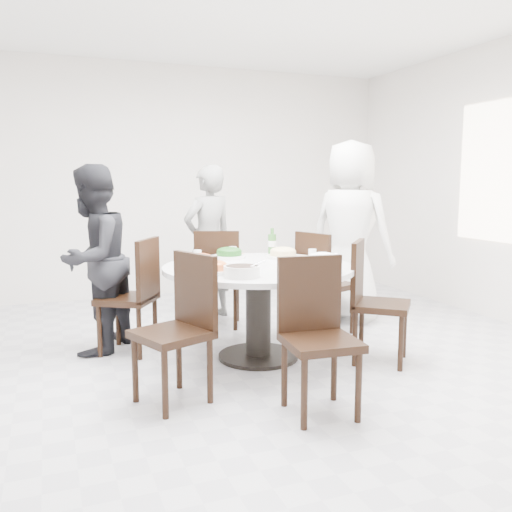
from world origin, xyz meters
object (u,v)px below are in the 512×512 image
object	(u,v)px
chair_s	(321,338)
diner_right	(350,231)
chair_n	(219,278)
beverage_bottle	(272,242)
chair_ne	(327,283)
dining_table	(258,312)
chair_nw	(127,296)
chair_sw	(172,330)
rice_bowl	(323,265)
diner_middle	(209,242)
diner_left	(93,260)
chair_se	(381,302)
soup_bowl	(242,271)

from	to	relation	value
chair_s	diner_right	distance (m)	2.38
chair_n	beverage_bottle	xyz separation A→B (m)	(0.32, -0.56, 0.40)
chair_ne	beverage_bottle	size ratio (longest dim) A/B	3.86
dining_table	chair_nw	world-z (taller)	chair_nw
chair_ne	chair_nw	size ratio (longest dim) A/B	1.00
dining_table	chair_sw	size ratio (longest dim) A/B	1.58
chair_n	rice_bowl	world-z (taller)	chair_n
chair_ne	chair_sw	xyz separation A→B (m)	(-1.69, -1.07, 0.00)
dining_table	chair_nw	xyz separation A→B (m)	(-0.95, 0.53, 0.10)
dining_table	chair_nw	size ratio (longest dim) A/B	1.58
chair_nw	diner_middle	size ratio (longest dim) A/B	0.61
chair_n	diner_middle	size ratio (longest dim) A/B	0.61
dining_table	chair_nw	distance (m)	1.09
rice_bowl	diner_left	bearing A→B (deg)	143.70
chair_se	diner_left	world-z (taller)	diner_left
rice_bowl	diner_middle	bearing A→B (deg)	99.54
chair_n	chair_nw	size ratio (longest dim) A/B	1.00
rice_bowl	beverage_bottle	bearing A→B (deg)	89.68
rice_bowl	chair_nw	bearing A→B (deg)	141.76
soup_bowl	chair_sw	bearing A→B (deg)	-159.68
chair_n	chair_nw	bearing A→B (deg)	51.03
chair_nw	chair_se	size ratio (longest dim) A/B	1.00
beverage_bottle	dining_table	bearing A→B (deg)	-123.54
diner_right	diner_middle	world-z (taller)	diner_right
dining_table	rice_bowl	size ratio (longest dim) A/B	5.82
chair_sw	diner_middle	world-z (taller)	diner_middle
chair_se	dining_table	bearing A→B (deg)	103.80
chair_nw	soup_bowl	bearing A→B (deg)	66.89
beverage_bottle	soup_bowl	bearing A→B (deg)	-123.94
chair_nw	diner_left	distance (m)	0.40
diner_right	beverage_bottle	world-z (taller)	diner_right
soup_bowl	beverage_bottle	bearing A→B (deg)	56.06
diner_middle	rice_bowl	distance (m)	1.90
chair_nw	chair_s	distance (m)	1.88
diner_left	rice_bowl	world-z (taller)	diner_left
dining_table	chair_n	xyz separation A→B (m)	(-0.00, 1.05, 0.10)
chair_se	rice_bowl	world-z (taller)	chair_se
chair_n	chair_se	world-z (taller)	same
diner_right	soup_bowl	distance (m)	2.02
chair_sw	beverage_bottle	xyz separation A→B (m)	(1.16, 1.11, 0.40)
chair_sw	diner_middle	size ratio (longest dim) A/B	0.61
diner_left	beverage_bottle	distance (m)	1.53
chair_ne	rice_bowl	distance (m)	1.11
chair_nw	chair_sw	xyz separation A→B (m)	(0.12, -1.15, 0.00)
chair_sw	chair_s	xyz separation A→B (m)	(0.80, -0.49, 0.00)
soup_bowl	diner_middle	bearing A→B (deg)	80.97
diner_left	rice_bowl	bearing A→B (deg)	88.93
chair_sw	diner_right	xyz separation A→B (m)	(2.14, 1.42, 0.43)
chair_nw	chair_se	distance (m)	2.05
chair_s	chair_n	bearing A→B (deg)	93.90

